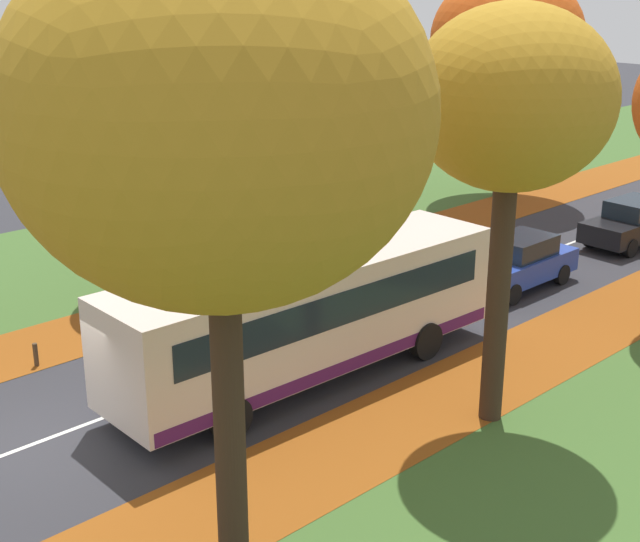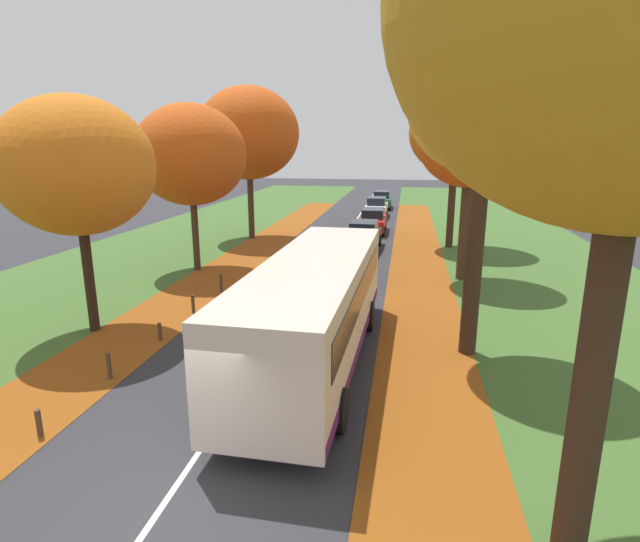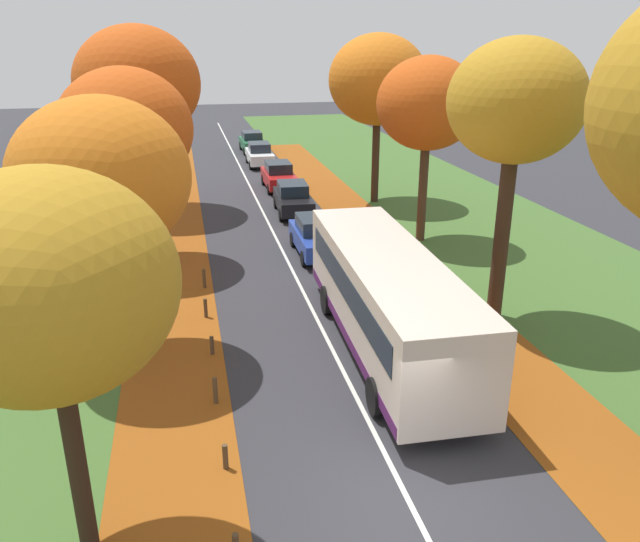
{
  "view_description": "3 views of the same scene",
  "coord_description": "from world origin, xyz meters",
  "views": [
    {
      "loc": [
        15.94,
        -7.03,
        9.39
      ],
      "look_at": [
        0.99,
        7.16,
        2.33
      ],
      "focal_mm": 50.0,
      "sensor_mm": 36.0,
      "label": 1
    },
    {
      "loc": [
        3.86,
        -6.44,
        5.97
      ],
      "look_at": [
        1.18,
        9.16,
        1.91
      ],
      "focal_mm": 28.0,
      "sensor_mm": 36.0,
      "label": 2
    },
    {
      "loc": [
        -3.91,
        -9.55,
        8.76
      ],
      "look_at": [
        0.17,
        9.05,
        1.58
      ],
      "focal_mm": 35.0,
      "sensor_mm": 36.0,
      "label": 3
    }
  ],
  "objects": [
    {
      "name": "grass_verge_left",
      "position": [
        -9.2,
        20.0,
        0.0
      ],
      "size": [
        12.0,
        90.0,
        0.01
      ],
      "primitive_type": "cube",
      "color": "#3D6028",
      "rests_on": "ground"
    },
    {
      "name": "tree_right_near",
      "position": [
        5.81,
        7.73,
        6.88
      ],
      "size": [
        4.09,
        4.09,
        8.81
      ],
      "color": "#382619",
      "rests_on": "ground"
    },
    {
      "name": "leaf_litter_right",
      "position": [
        4.6,
        14.0,
        0.01
      ],
      "size": [
        2.8,
        60.0,
        0.0
      ],
      "primitive_type": "cube",
      "color": "#8C4714",
      "rests_on": "grass_verge_right"
    },
    {
      "name": "bus",
      "position": [
        1.55,
        6.25,
        1.7
      ],
      "size": [
        2.87,
        10.47,
        2.98
      ],
      "color": "beige",
      "rests_on": "ground"
    },
    {
      "name": "bollard_fourth",
      "position": [
        -3.51,
        7.03,
        0.29
      ],
      "size": [
        0.12,
        0.12,
        0.57
      ],
      "primitive_type": "cylinder",
      "color": "#4C3823",
      "rests_on": "ground"
    },
    {
      "name": "ground_plane",
      "position": [
        0.0,
        0.0,
        0.0
      ],
      "size": [
        160.0,
        160.0,
        0.0
      ],
      "primitive_type": "plane",
      "color": "#2D2D33"
    },
    {
      "name": "tree_left_mid",
      "position": [
        -6.0,
        15.73,
        5.44
      ],
      "size": [
        5.14,
        5.14,
        7.76
      ],
      "color": "#422D1E",
      "rests_on": "ground"
    },
    {
      "name": "road_centre_line",
      "position": [
        0.0,
        20.0,
        0.0
      ],
      "size": [
        0.12,
        80.0,
        0.01
      ],
      "primitive_type": "cube",
      "color": "silver",
      "rests_on": "ground"
    },
    {
      "name": "leaf_litter_left",
      "position": [
        -4.6,
        14.0,
        0.01
      ],
      "size": [
        2.8,
        60.0,
        0.0
      ],
      "primitive_type": "cube",
      "color": "#8C4714",
      "rests_on": "grass_verge_left"
    },
    {
      "name": "car_blue_lead",
      "position": [
        1.35,
        15.18,
        0.81
      ],
      "size": [
        1.8,
        4.21,
        1.62
      ],
      "color": "#233D9E",
      "rests_on": "ground"
    },
    {
      "name": "car_black_following",
      "position": [
        1.54,
        21.9,
        0.81
      ],
      "size": [
        1.94,
        4.28,
        1.62
      ],
      "color": "black",
      "rests_on": "ground"
    },
    {
      "name": "bollard_third",
      "position": [
        -3.57,
        4.38,
        0.36
      ],
      "size": [
        0.12,
        0.12,
        0.72
      ],
      "primitive_type": "cylinder",
      "color": "#4C3823",
      "rests_on": "ground"
    },
    {
      "name": "tree_left_near",
      "position": [
        -6.06,
        7.5,
        5.29
      ],
      "size": [
        4.69,
        4.69,
        7.41
      ],
      "color": "black",
      "rests_on": "ground"
    },
    {
      "name": "tree_left_far",
      "position": [
        -5.88,
        24.18,
        6.56
      ],
      "size": [
        6.26,
        6.26,
        9.39
      ],
      "color": "#422D1E",
      "rests_on": "ground"
    },
    {
      "name": "bollard_fifth",
      "position": [
        -3.57,
        9.68,
        0.34
      ],
      "size": [
        0.12,
        0.12,
        0.67
      ],
      "primitive_type": "cylinder",
      "color": "#4C3823",
      "rests_on": "ground"
    },
    {
      "name": "tree_right_nearest",
      "position": [
        6.4,
        0.14,
        7.52
      ],
      "size": [
        5.89,
        5.89,
        10.21
      ],
      "color": "#382619",
      "rests_on": "ground"
    },
    {
      "name": "bollard_sixth",
      "position": [
        -3.51,
        12.33,
        0.37
      ],
      "size": [
        0.12,
        0.12,
        0.74
      ],
      "primitive_type": "cylinder",
      "color": "#4C3823",
      "rests_on": "ground"
    },
    {
      "name": "bollard_second",
      "position": [
        -3.52,
        1.73,
        0.3
      ],
      "size": [
        0.12,
        0.12,
        0.6
      ],
      "primitive_type": "cylinder",
      "color": "#4C3823",
      "rests_on": "ground"
    }
  ]
}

